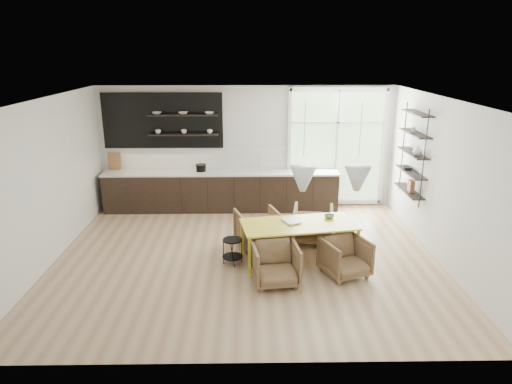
{
  "coord_description": "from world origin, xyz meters",
  "views": [
    {
      "loc": [
        0.05,
        -7.73,
        3.7
      ],
      "look_at": [
        0.19,
        0.6,
        1.08
      ],
      "focal_mm": 32.0,
      "sensor_mm": 36.0,
      "label": 1
    }
  ],
  "objects_px": {
    "armchair_back_left": "(258,229)",
    "armchair_front_right": "(345,257)",
    "armchair_back_right": "(313,224)",
    "armchair_front_left": "(275,264)",
    "dining_table": "(299,226)",
    "wire_stool": "(233,248)"
  },
  "relations": [
    {
      "from": "dining_table",
      "to": "armchair_front_left",
      "type": "height_order",
      "value": "dining_table"
    },
    {
      "from": "armchair_front_right",
      "to": "wire_stool",
      "type": "distance_m",
      "value": 1.99
    },
    {
      "from": "armchair_back_right",
      "to": "wire_stool",
      "type": "distance_m",
      "value": 1.86
    },
    {
      "from": "armchair_back_right",
      "to": "armchair_front_right",
      "type": "distance_m",
      "value": 1.5
    },
    {
      "from": "dining_table",
      "to": "armchair_front_right",
      "type": "distance_m",
      "value": 0.98
    },
    {
      "from": "armchair_back_right",
      "to": "armchair_front_right",
      "type": "relative_size",
      "value": 1.09
    },
    {
      "from": "armchair_back_right",
      "to": "armchair_front_left",
      "type": "distance_m",
      "value": 1.92
    },
    {
      "from": "dining_table",
      "to": "wire_stool",
      "type": "distance_m",
      "value": 1.25
    },
    {
      "from": "armchair_back_left",
      "to": "armchair_front_right",
      "type": "bearing_deg",
      "value": 123.08
    },
    {
      "from": "armchair_front_left",
      "to": "wire_stool",
      "type": "relative_size",
      "value": 1.62
    },
    {
      "from": "armchair_back_right",
      "to": "armchair_back_left",
      "type": "bearing_deg",
      "value": 21.84
    },
    {
      "from": "armchair_front_left",
      "to": "wire_stool",
      "type": "height_order",
      "value": "armchair_front_left"
    },
    {
      "from": "dining_table",
      "to": "armchair_front_left",
      "type": "bearing_deg",
      "value": -129.4
    },
    {
      "from": "armchair_front_left",
      "to": "armchair_front_right",
      "type": "distance_m",
      "value": 1.23
    },
    {
      "from": "armchair_front_right",
      "to": "armchair_back_right",
      "type": "bearing_deg",
      "value": 82.23
    },
    {
      "from": "armchair_back_right",
      "to": "armchair_front_left",
      "type": "relative_size",
      "value": 1.05
    },
    {
      "from": "dining_table",
      "to": "wire_stool",
      "type": "xyz_separation_m",
      "value": [
        -1.18,
        -0.06,
        -0.39
      ]
    },
    {
      "from": "armchair_front_right",
      "to": "wire_stool",
      "type": "relative_size",
      "value": 1.55
    },
    {
      "from": "armchair_back_left",
      "to": "armchair_front_right",
      "type": "xyz_separation_m",
      "value": [
        1.46,
        -1.21,
        -0.04
      ]
    },
    {
      "from": "dining_table",
      "to": "armchair_back_left",
      "type": "bearing_deg",
      "value": 126.81
    },
    {
      "from": "armchair_back_left",
      "to": "armchair_front_left",
      "type": "distance_m",
      "value": 1.5
    },
    {
      "from": "armchair_back_right",
      "to": "wire_stool",
      "type": "xyz_separation_m",
      "value": [
        -1.57,
        -0.99,
        -0.06
      ]
    }
  ]
}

